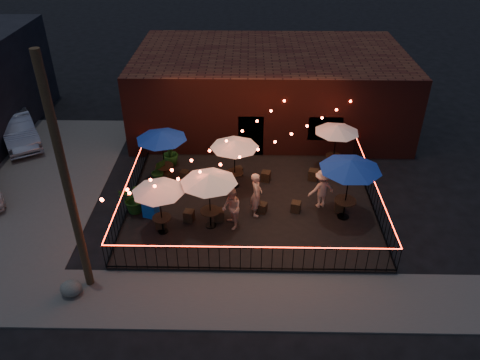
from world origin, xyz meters
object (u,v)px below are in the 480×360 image
(cooler, at_px, (150,208))
(cafe_table_2, at_px, (209,179))
(cafe_table_0, at_px, (158,188))
(cafe_table_3, at_px, (234,144))
(boulder, at_px, (71,288))
(utility_pole, at_px, (67,185))
(cafe_table_5, at_px, (337,129))
(cafe_table_1, at_px, (161,136))
(cafe_table_4, at_px, (351,166))

(cooler, bearing_deg, cafe_table_2, 5.75)
(cafe_table_0, xyz_separation_m, cafe_table_3, (2.65, 3.22, 0.09))
(boulder, bearing_deg, utility_pole, 50.45)
(cafe_table_0, relative_size, cafe_table_5, 0.87)
(cafe_table_1, distance_m, boulder, 7.38)
(utility_pole, bearing_deg, cooler, 68.22)
(cafe_table_1, relative_size, cafe_table_3, 1.07)
(cafe_table_1, distance_m, cafe_table_3, 3.13)
(cafe_table_5, bearing_deg, utility_pole, -141.19)
(utility_pole, height_order, cafe_table_4, utility_pole)
(utility_pole, distance_m, cafe_table_5, 11.95)
(cafe_table_5, distance_m, boulder, 12.62)
(utility_pole, relative_size, cafe_table_1, 3.30)
(cafe_table_3, relative_size, cafe_table_4, 0.73)
(utility_pole, xyz_separation_m, cooler, (1.43, 3.59, -3.45))
(cafe_table_0, bearing_deg, boulder, -128.32)
(cafe_table_1, distance_m, cafe_table_4, 7.92)
(boulder, bearing_deg, cafe_table_3, 51.13)
(utility_pole, xyz_separation_m, cafe_table_0, (2.06, 2.63, -1.87))
(cafe_table_2, relative_size, cafe_table_5, 0.94)
(cafe_table_4, relative_size, cafe_table_5, 1.25)
(cooler, bearing_deg, cafe_table_1, 105.43)
(utility_pole, height_order, cafe_table_5, utility_pole)
(cooler, xyz_separation_m, boulder, (-1.87, -4.12, -0.24))
(cafe_table_4, distance_m, boulder, 10.64)
(cafe_table_2, xyz_separation_m, boulder, (-4.29, -3.55, -1.99))
(cafe_table_2, xyz_separation_m, cafe_table_3, (0.85, 2.83, -0.08))
(cafe_table_5, bearing_deg, cafe_table_4, -91.79)
(cafe_table_3, distance_m, cafe_table_4, 4.90)
(cafe_table_4, bearing_deg, cooler, -179.35)
(cafe_table_1, bearing_deg, cafe_table_0, -82.81)
(cafe_table_1, relative_size, cafe_table_2, 1.03)
(cafe_table_2, distance_m, cafe_table_5, 6.91)
(cafe_table_1, relative_size, cooler, 3.05)
(cafe_table_5, bearing_deg, cooler, -153.86)
(cafe_table_1, bearing_deg, cooler, -93.56)
(utility_pole, bearing_deg, cafe_table_3, 51.19)
(cafe_table_4, relative_size, cooler, 3.93)
(utility_pole, height_order, cafe_table_3, utility_pole)
(cafe_table_1, height_order, boulder, cafe_table_1)
(cafe_table_5, xyz_separation_m, cooler, (-7.77, -3.81, -1.62))
(utility_pole, xyz_separation_m, cafe_table_5, (9.20, 7.40, -1.82))
(cafe_table_2, distance_m, boulder, 5.91)
(cafe_table_5, relative_size, cooler, 3.14)
(cafe_table_0, distance_m, cafe_table_2, 1.84)
(cafe_table_0, bearing_deg, cafe_table_4, 8.48)
(cafe_table_1, xyz_separation_m, cafe_table_5, (7.60, 1.14, -0.18))
(cafe_table_3, bearing_deg, cafe_table_2, -106.78)
(cooler, bearing_deg, cafe_table_4, 19.64)
(cafe_table_0, distance_m, cafe_table_3, 4.17)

